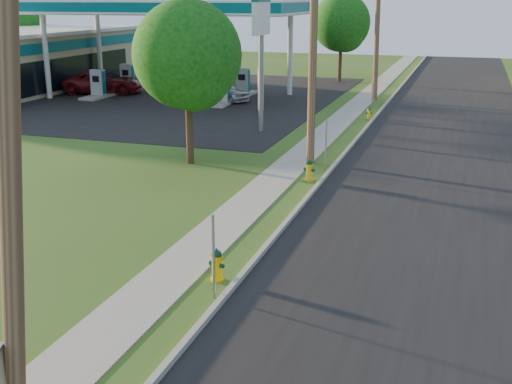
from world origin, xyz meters
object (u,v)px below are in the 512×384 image
utility_pole_mid (313,40)px  fuel_pump_ne (222,93)px  fuel_pump_sw (127,80)px  hydrant_mid (309,170)px  car_silver (221,91)px  fuel_pump_se (243,85)px  car_red (104,83)px  tree_lot (342,25)px  hydrant_far (369,113)px  price_pylon (261,22)px  utility_pole_near (9,132)px  utility_pole_far (377,26)px  hydrant_near (217,265)px  fuel_pump_nw (98,87)px  tree_back (19,21)px  tree_verge (189,59)px

utility_pole_mid → fuel_pump_ne: (-8.90, 13.00, -4.23)m
fuel_pump_ne → fuel_pump_sw: same height
fuel_pump_ne → hydrant_mid: (9.49, -15.62, -0.32)m
car_silver → fuel_pump_se: bearing=11.3°
fuel_pump_sw → car_red: (-0.71, -2.08, 0.05)m
fuel_pump_ne → tree_lot: size_ratio=0.46×
hydrant_far → fuel_pump_sw: bearing=161.7°
price_pylon → car_silver: bearing=122.4°
utility_pole_near → price_pylon: 23.83m
utility_pole_mid → fuel_pump_sw: utility_pole_mid is taller
price_pylon → fuel_pump_sw: bearing=140.6°
utility_pole_mid → fuel_pump_se: (-8.90, 17.00, -4.23)m
fuel_pump_se → car_red: (-9.71, -2.08, 0.05)m
utility_pole_far → hydrant_near: 30.23m
fuel_pump_nw → hydrant_mid: bearing=-40.2°
fuel_pump_nw → hydrant_far: bearing=-6.6°
utility_pole_mid → fuel_pump_nw: (-17.90, 13.00, -4.23)m
tree_back → price_pylon: bearing=-32.6°
utility_pole_near → price_pylon: size_ratio=1.38×
fuel_pump_ne → car_red: 9.90m
utility_pole_near → tree_verge: size_ratio=1.44×
price_pylon → car_red: 18.07m
tree_verge → tree_back: bearing=137.5°
fuel_pump_nw → fuel_pump_sw: same height
tree_verge → tree_lot: 28.32m
fuel_pump_nw → tree_back: size_ratio=0.45×
price_pylon → car_silver: 11.34m
fuel_pump_se → hydrant_mid: 21.80m
tree_back → hydrant_near: 48.17m
hydrant_far → car_silver: 10.75m
fuel_pump_se → hydrant_near: fuel_pump_se is taller
utility_pole_mid → price_pylon: (-3.90, 5.50, 0.48)m
tree_back → hydrant_far: tree_back is taller
fuel_pump_se → utility_pole_far: bearing=6.4°
car_silver → utility_pole_mid: bearing=-124.8°
utility_pole_mid → hydrant_mid: size_ratio=11.82×
tree_verge → car_red: tree_verge is taller
hydrant_mid → car_red: 26.00m
car_silver → tree_back: bearing=89.3°
utility_pole_far → fuel_pump_sw: (-17.90, -1.00, -4.08)m
price_pylon → tree_back: 33.27m
utility_pole_far → tree_back: (-31.91, 5.43, -0.21)m
tree_verge → tree_lot: size_ratio=0.95×
tree_lot → hydrant_far: tree_lot is taller
fuel_pump_nw → hydrant_mid: size_ratio=3.86×
tree_lot → hydrant_near: bearing=-83.4°
tree_back → hydrant_mid: 41.86m
fuel_pump_sw → car_red: fuel_pump_sw is taller
tree_verge → hydrant_near: (5.17, -10.29, -3.82)m
hydrant_far → utility_pole_near: bearing=-91.6°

